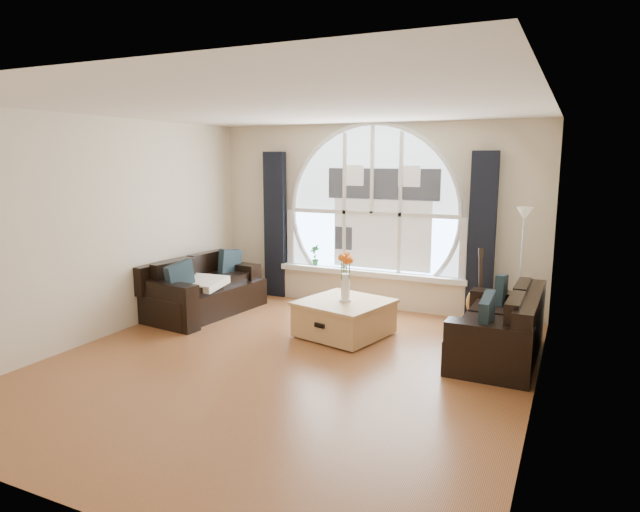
% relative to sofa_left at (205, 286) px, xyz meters
% --- Properties ---
extents(ground, '(5.00, 5.50, 0.01)m').
position_rel_sofa_left_xyz_m(ground, '(2.01, -1.29, -0.40)').
color(ground, brown).
rests_on(ground, ground).
extents(ceiling, '(5.00, 5.50, 0.01)m').
position_rel_sofa_left_xyz_m(ceiling, '(2.01, -1.29, 2.30)').
color(ceiling, silver).
rests_on(ceiling, ground).
extents(wall_back, '(5.00, 0.01, 2.70)m').
position_rel_sofa_left_xyz_m(wall_back, '(2.01, 1.46, 0.95)').
color(wall_back, beige).
rests_on(wall_back, ground).
extents(wall_front, '(5.00, 0.01, 2.70)m').
position_rel_sofa_left_xyz_m(wall_front, '(2.01, -4.04, 0.95)').
color(wall_front, beige).
rests_on(wall_front, ground).
extents(wall_left, '(0.01, 5.50, 2.70)m').
position_rel_sofa_left_xyz_m(wall_left, '(-0.49, -1.29, 0.95)').
color(wall_left, beige).
rests_on(wall_left, ground).
extents(wall_right, '(0.01, 5.50, 2.70)m').
position_rel_sofa_left_xyz_m(wall_right, '(4.51, -1.29, 0.95)').
color(wall_right, beige).
rests_on(wall_right, ground).
extents(attic_slope, '(0.92, 5.50, 0.72)m').
position_rel_sofa_left_xyz_m(attic_slope, '(4.21, -1.29, 1.95)').
color(attic_slope, silver).
rests_on(attic_slope, ground).
extents(arched_window, '(2.60, 0.06, 2.15)m').
position_rel_sofa_left_xyz_m(arched_window, '(2.01, 1.43, 1.23)').
color(arched_window, silver).
rests_on(arched_window, wall_back).
extents(window_sill, '(2.90, 0.22, 0.08)m').
position_rel_sofa_left_xyz_m(window_sill, '(2.01, 1.36, 0.11)').
color(window_sill, white).
rests_on(window_sill, wall_back).
extents(window_frame, '(2.76, 0.08, 2.15)m').
position_rel_sofa_left_xyz_m(window_frame, '(2.01, 1.40, 1.23)').
color(window_frame, white).
rests_on(window_frame, wall_back).
extents(neighbor_house, '(1.70, 0.02, 1.50)m').
position_rel_sofa_left_xyz_m(neighbor_house, '(2.16, 1.41, 1.10)').
color(neighbor_house, silver).
rests_on(neighbor_house, wall_back).
extents(curtain_left, '(0.35, 0.12, 2.30)m').
position_rel_sofa_left_xyz_m(curtain_left, '(0.41, 1.34, 0.75)').
color(curtain_left, black).
rests_on(curtain_left, ground).
extents(curtain_right, '(0.35, 0.12, 2.30)m').
position_rel_sofa_left_xyz_m(curtain_right, '(3.61, 1.34, 0.75)').
color(curtain_right, black).
rests_on(curtain_right, ground).
extents(sofa_left, '(1.09, 1.86, 0.78)m').
position_rel_sofa_left_xyz_m(sofa_left, '(0.00, 0.00, 0.00)').
color(sofa_left, black).
rests_on(sofa_left, ground).
extents(sofa_right, '(0.87, 1.70, 0.75)m').
position_rel_sofa_left_xyz_m(sofa_right, '(4.05, -0.07, 0.00)').
color(sofa_right, black).
rests_on(sofa_right, ground).
extents(coffee_chest, '(1.21, 1.21, 0.49)m').
position_rel_sofa_left_xyz_m(coffee_chest, '(2.21, -0.09, -0.16)').
color(coffee_chest, tan).
rests_on(coffee_chest, ground).
extents(throw_blanket, '(0.59, 0.59, 0.10)m').
position_rel_sofa_left_xyz_m(throw_blanket, '(0.14, -0.22, 0.10)').
color(throw_blanket, silver).
rests_on(throw_blanket, sofa_left).
extents(vase_flowers, '(0.24, 0.24, 0.70)m').
position_rel_sofa_left_xyz_m(vase_flowers, '(2.23, -0.11, 0.44)').
color(vase_flowers, white).
rests_on(vase_flowers, coffee_chest).
extents(floor_lamp, '(0.24, 0.24, 1.60)m').
position_rel_sofa_left_xyz_m(floor_lamp, '(4.16, 1.02, 0.40)').
color(floor_lamp, '#B2B2B2').
rests_on(floor_lamp, ground).
extents(guitar, '(0.42, 0.36, 1.06)m').
position_rel_sofa_left_xyz_m(guitar, '(3.67, 1.08, 0.13)').
color(guitar, brown).
rests_on(guitar, ground).
extents(potted_plant, '(0.20, 0.17, 0.32)m').
position_rel_sofa_left_xyz_m(potted_plant, '(1.10, 1.36, 0.31)').
color(potted_plant, '#1E6023').
rests_on(potted_plant, window_sill).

